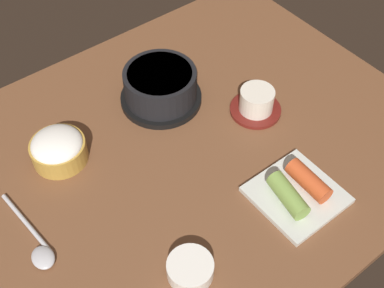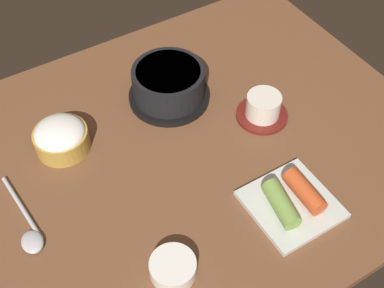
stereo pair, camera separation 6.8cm
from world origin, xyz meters
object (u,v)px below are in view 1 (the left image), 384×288
tea_cup_with_saucer (256,102)px  kimchi_plate (297,191)px  rice_bowl (58,148)px  spoon (38,246)px  stone_pot (160,87)px  side_bowl_near (190,268)px

tea_cup_with_saucer → kimchi_plate: 22.15cm
rice_bowl → spoon: rice_bowl is taller
stone_pot → tea_cup_with_saucer: stone_pot is taller
tea_cup_with_saucer → kimchi_plate: (-8.65, -20.37, -0.99)cm
stone_pot → rice_bowl: size_ratio=1.63×
spoon → stone_pot: bearing=23.5°
kimchi_plate → side_bowl_near: 24.19cm
stone_pot → spoon: 40.03cm
rice_bowl → kimchi_plate: bearing=-49.1°
spoon → kimchi_plate: bearing=-24.6°
side_bowl_near → spoon: 25.83cm
rice_bowl → kimchi_plate: rice_bowl is taller
tea_cup_with_saucer → spoon: bearing=-178.5°
kimchi_plate → spoon: 45.72cm
stone_pot → kimchi_plate: (4.96, -34.96, -2.38)cm
side_bowl_near → spoon: size_ratio=0.42×
rice_bowl → tea_cup_with_saucer: (37.99, -13.50, -0.48)cm
rice_bowl → tea_cup_with_saucer: 40.32cm
stone_pot → tea_cup_with_saucer: size_ratio=1.61×
tea_cup_with_saucer → kimchi_plate: size_ratio=0.73×
kimchi_plate → spoon: size_ratio=0.82×
kimchi_plate → stone_pot: bearing=98.1°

